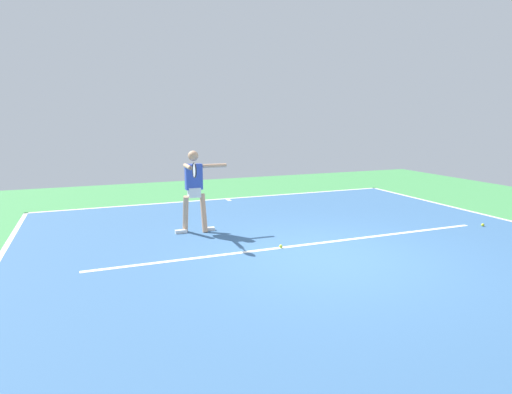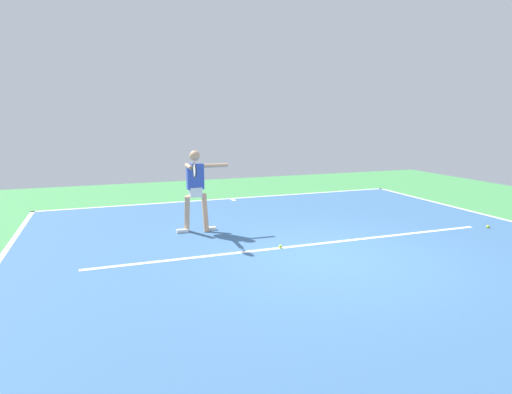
% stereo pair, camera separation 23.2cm
% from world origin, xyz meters
% --- Properties ---
extents(ground_plane, '(19.85, 19.85, 0.00)m').
position_xyz_m(ground_plane, '(0.00, 0.00, 0.00)').
color(ground_plane, '#428E4C').
extents(court_surface, '(10.64, 11.76, 0.00)m').
position_xyz_m(court_surface, '(0.00, 0.00, 0.00)').
color(court_surface, '#38608E').
rests_on(court_surface, ground_plane).
extents(court_line_baseline_near, '(10.64, 0.10, 0.01)m').
position_xyz_m(court_line_baseline_near, '(0.00, -5.83, 0.00)').
color(court_line_baseline_near, white).
rests_on(court_line_baseline_near, ground_plane).
extents(court_line_service, '(7.98, 0.10, 0.01)m').
position_xyz_m(court_line_service, '(0.00, -0.82, 0.00)').
color(court_line_service, white).
rests_on(court_line_service, ground_plane).
extents(court_line_centre_mark, '(0.10, 0.30, 0.01)m').
position_xyz_m(court_line_centre_mark, '(0.00, -5.63, 0.00)').
color(court_line_centre_mark, white).
rests_on(court_line_centre_mark, ground_plane).
extents(tennis_player, '(1.11, 1.19, 1.71)m').
position_xyz_m(tennis_player, '(1.75, -2.47, 0.98)').
color(tennis_player, tan).
rests_on(tennis_player, ground_plane).
extents(tennis_ball_centre_court, '(0.07, 0.07, 0.07)m').
position_xyz_m(tennis_ball_centre_court, '(0.56, -0.82, 0.03)').
color(tennis_ball_centre_court, '#C6E53D').
rests_on(tennis_ball_centre_court, ground_plane).
extents(tennis_ball_by_baseline, '(0.07, 0.07, 0.07)m').
position_xyz_m(tennis_ball_by_baseline, '(-4.25, -0.62, 0.03)').
color(tennis_ball_by_baseline, yellow).
rests_on(tennis_ball_by_baseline, ground_plane).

